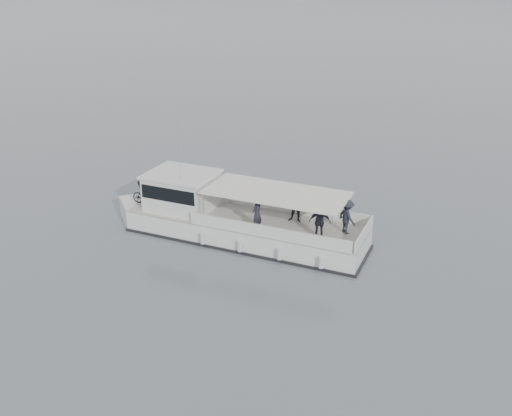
% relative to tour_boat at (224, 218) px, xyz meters
% --- Properties ---
extents(ground, '(1400.00, 1400.00, 0.00)m').
position_rel_tour_boat_xyz_m(ground, '(4.90, 2.81, -0.84)').
color(ground, slate).
rests_on(ground, ground).
extents(tour_boat, '(12.29, 3.31, 5.14)m').
position_rel_tour_boat_xyz_m(tour_boat, '(0.00, 0.00, 0.00)').
color(tour_boat, white).
rests_on(tour_boat, ground).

